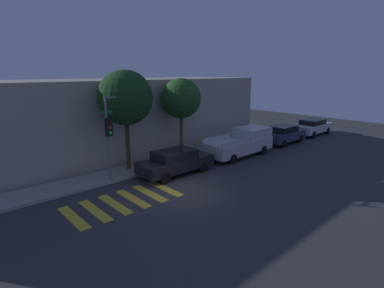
% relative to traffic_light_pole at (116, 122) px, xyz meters
% --- Properties ---
extents(ground_plane, '(60.00, 60.00, 0.00)m').
position_rel_traffic_light_pole_xyz_m(ground_plane, '(1.49, -3.37, -3.23)').
color(ground_plane, '#333335').
extents(sidewalk, '(26.00, 2.04, 0.14)m').
position_rel_traffic_light_pole_xyz_m(sidewalk, '(1.49, 0.85, -3.16)').
color(sidewalk, gray).
rests_on(sidewalk, ground).
extents(building_row, '(26.00, 6.00, 5.29)m').
position_rel_traffic_light_pole_xyz_m(building_row, '(1.49, 5.27, -0.58)').
color(building_row, '#A89E8E').
rests_on(building_row, ground).
extents(crosswalk, '(5.13, 2.60, 0.00)m').
position_rel_traffic_light_pole_xyz_m(crosswalk, '(-1.22, -2.57, -3.23)').
color(crosswalk, gold).
rests_on(crosswalk, ground).
extents(traffic_light_pole, '(2.57, 0.56, 4.66)m').
position_rel_traffic_light_pole_xyz_m(traffic_light_pole, '(0.00, 0.00, 0.00)').
color(traffic_light_pole, slate).
rests_on(traffic_light_pole, ground).
extents(sedan_near_corner, '(4.55, 1.79, 1.45)m').
position_rel_traffic_light_pole_xyz_m(sedan_near_corner, '(2.93, -1.27, -2.46)').
color(sedan_near_corner, black).
rests_on(sedan_near_corner, ground).
extents(pickup_truck, '(5.43, 2.00, 1.87)m').
position_rel_traffic_light_pole_xyz_m(pickup_truck, '(8.96, -1.27, -2.30)').
color(pickup_truck, '#BCBCC1').
rests_on(pickup_truck, ground).
extents(sedan_middle, '(4.26, 1.85, 1.49)m').
position_rel_traffic_light_pole_xyz_m(sedan_middle, '(14.39, -1.27, -2.44)').
color(sedan_middle, '#2D3351').
rests_on(sedan_middle, ground).
extents(sedan_far_end, '(4.60, 1.76, 1.47)m').
position_rel_traffic_light_pole_xyz_m(sedan_far_end, '(19.56, -1.27, -2.45)').
color(sedan_far_end, silver).
rests_on(sedan_far_end, ground).
extents(tree_near_corner, '(3.15, 3.15, 5.94)m').
position_rel_traffic_light_pole_xyz_m(tree_near_corner, '(1.24, 1.12, 1.12)').
color(tree_near_corner, '#42301E').
rests_on(tree_near_corner, ground).
extents(tree_midblock, '(2.65, 2.65, 5.41)m').
position_rel_traffic_light_pole_xyz_m(tree_midblock, '(5.39, 1.12, 0.84)').
color(tree_midblock, brown).
rests_on(tree_midblock, ground).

